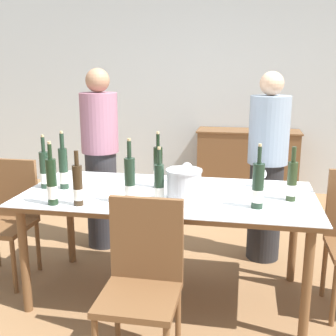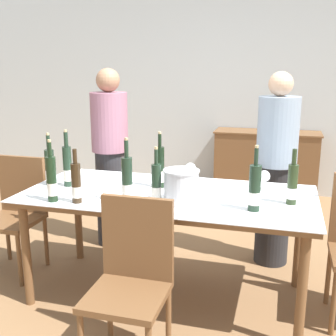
{
  "view_description": "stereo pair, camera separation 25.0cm",
  "coord_description": "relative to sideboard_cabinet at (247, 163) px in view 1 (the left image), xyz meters",
  "views": [
    {
      "loc": [
        0.51,
        -2.75,
        1.65
      ],
      "look_at": [
        0.0,
        0.0,
        0.96
      ],
      "focal_mm": 45.0,
      "sensor_mm": 36.0,
      "label": 1
    },
    {
      "loc": [
        0.75,
        -2.7,
        1.65
      ],
      "look_at": [
        0.0,
        0.0,
        0.96
      ],
      "focal_mm": 45.0,
      "sensor_mm": 36.0,
      "label": 2
    }
  ],
  "objects": [
    {
      "name": "wine_bottle_2",
      "position": [
        0.05,
        -2.79,
        0.49
      ],
      "size": [
        0.07,
        0.07,
        0.41
      ],
      "color": "#1E3323",
      "rests_on": "dining_table"
    },
    {
      "name": "wine_glass_1",
      "position": [
        0.08,
        -2.32,
        0.45
      ],
      "size": [
        0.08,
        0.08,
        0.14
      ],
      "color": "white",
      "rests_on": "dining_table"
    },
    {
      "name": "dining_table",
      "position": [
        -0.55,
        -2.59,
        0.29
      ],
      "size": [
        2.01,
        0.95,
        0.78
      ],
      "color": "brown",
      "rests_on": "ground_plane"
    },
    {
      "name": "wine_bottle_0",
      "position": [
        -1.31,
        -2.61,
        0.5
      ],
      "size": [
        0.06,
        0.06,
        0.42
      ],
      "color": "#1E3323",
      "rests_on": "dining_table"
    },
    {
      "name": "wine_bottle_8",
      "position": [
        -1.23,
        -2.96,
        0.5
      ],
      "size": [
        0.07,
        0.07,
        0.41
      ],
      "color": "black",
      "rests_on": "dining_table"
    },
    {
      "name": "wine_bottle_6",
      "position": [
        -0.57,
        -2.81,
        0.48
      ],
      "size": [
        0.06,
        0.06,
        0.37
      ],
      "color": "#1E3323",
      "rests_on": "dining_table"
    },
    {
      "name": "chair_left_end",
      "position": [
        -1.85,
        -2.5,
        0.1
      ],
      "size": [
        0.42,
        0.42,
        0.93
      ],
      "color": "brown",
      "rests_on": "ground_plane"
    },
    {
      "name": "person_guest_left",
      "position": [
        0.15,
        -1.82,
        0.37
      ],
      "size": [
        0.33,
        0.33,
        1.6
      ],
      "color": "#262628",
      "rests_on": "ground_plane"
    },
    {
      "name": "wine_bottle_4",
      "position": [
        0.27,
        -2.6,
        0.48
      ],
      "size": [
        0.06,
        0.06,
        0.36
      ],
      "color": "#28381E",
      "rests_on": "dining_table"
    },
    {
      "name": "wine_bottle_3",
      "position": [
        -0.75,
        -2.86,
        0.5
      ],
      "size": [
        0.07,
        0.07,
        0.43
      ],
      "color": "#1E3323",
      "rests_on": "dining_table"
    },
    {
      "name": "wine_bottle_5",
      "position": [
        -1.45,
        -2.62,
        0.48
      ],
      "size": [
        0.07,
        0.07,
        0.39
      ],
      "color": "#1E3323",
      "rests_on": "dining_table"
    },
    {
      "name": "back_wall",
      "position": [
        -0.55,
        0.29,
        0.97
      ],
      "size": [
        8.0,
        0.1,
        2.8
      ],
      "color": "silver",
      "rests_on": "ground_plane"
    },
    {
      "name": "wine_glass_0",
      "position": [
        -0.46,
        -2.29,
        0.46
      ],
      "size": [
        0.08,
        0.08,
        0.15
      ],
      "color": "white",
      "rests_on": "dining_table"
    },
    {
      "name": "person_host",
      "position": [
        -1.31,
        -1.82,
        0.39
      ],
      "size": [
        0.33,
        0.33,
        1.62
      ],
      "color": "#2D2D33",
      "rests_on": "ground_plane"
    },
    {
      "name": "sideboard_cabinet",
      "position": [
        0.0,
        0.0,
        0.0
      ],
      "size": [
        1.28,
        0.46,
        0.85
      ],
      "color": "brown",
      "rests_on": "ground_plane"
    },
    {
      "name": "wine_bottle_7",
      "position": [
        -1.06,
        -2.95,
        0.48
      ],
      "size": [
        0.06,
        0.06,
        0.35
      ],
      "color": "#332314",
      "rests_on": "dining_table"
    },
    {
      "name": "ice_bucket",
      "position": [
        -0.42,
        -2.77,
        0.47
      ],
      "size": [
        0.23,
        0.23,
        0.22
      ],
      "color": "silver",
      "rests_on": "dining_table"
    },
    {
      "name": "wine_glass_2",
      "position": [
        -0.57,
        -2.29,
        0.44
      ],
      "size": [
        0.07,
        0.07,
        0.12
      ],
      "color": "white",
      "rests_on": "dining_table"
    },
    {
      "name": "wine_bottle_1",
      "position": [
        -0.65,
        -2.46,
        0.5
      ],
      "size": [
        0.07,
        0.07,
        0.41
      ],
      "color": "black",
      "rests_on": "dining_table"
    },
    {
      "name": "ground_plane",
      "position": [
        -0.55,
        -2.59,
        -0.43
      ],
      "size": [
        12.0,
        12.0,
        0.0
      ],
      "primitive_type": "plane",
      "color": "olive"
    },
    {
      "name": "chair_near_front",
      "position": [
        -0.57,
        -3.29,
        0.1
      ],
      "size": [
        0.42,
        0.42,
        0.94
      ],
      "color": "brown",
      "rests_on": "ground_plane"
    }
  ]
}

